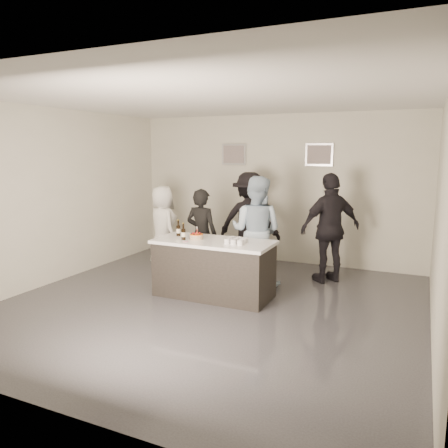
# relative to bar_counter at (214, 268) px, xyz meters

# --- Properties ---
(floor) EXTENTS (6.00, 6.00, 0.00)m
(floor) POSITION_rel_bar_counter_xyz_m (0.12, -0.39, -0.45)
(floor) COLOR #3D3D42
(floor) RESTS_ON ground
(ceiling) EXTENTS (6.00, 6.00, 0.00)m
(ceiling) POSITION_rel_bar_counter_xyz_m (0.12, -0.39, 2.55)
(ceiling) COLOR white
(wall_back) EXTENTS (6.00, 0.04, 3.00)m
(wall_back) POSITION_rel_bar_counter_xyz_m (0.12, 2.61, 1.05)
(wall_back) COLOR beige
(wall_back) RESTS_ON ground
(wall_front) EXTENTS (6.00, 0.04, 3.00)m
(wall_front) POSITION_rel_bar_counter_xyz_m (0.12, -3.39, 1.05)
(wall_front) COLOR beige
(wall_front) RESTS_ON ground
(wall_left) EXTENTS (0.04, 6.00, 3.00)m
(wall_left) POSITION_rel_bar_counter_xyz_m (-2.88, -0.39, 1.05)
(wall_left) COLOR beige
(wall_left) RESTS_ON ground
(wall_right) EXTENTS (0.04, 6.00, 3.00)m
(wall_right) POSITION_rel_bar_counter_xyz_m (3.12, -0.39, 1.05)
(wall_right) COLOR beige
(wall_right) RESTS_ON ground
(picture_left) EXTENTS (0.54, 0.04, 0.44)m
(picture_left) POSITION_rel_bar_counter_xyz_m (-0.78, 2.58, 1.75)
(picture_left) COLOR #B2B2B7
(picture_left) RESTS_ON wall_back
(picture_right) EXTENTS (0.54, 0.04, 0.44)m
(picture_right) POSITION_rel_bar_counter_xyz_m (1.02, 2.58, 1.75)
(picture_right) COLOR #B2B2B7
(picture_right) RESTS_ON wall_back
(bar_counter) EXTENTS (1.86, 0.86, 0.90)m
(bar_counter) POSITION_rel_bar_counter_xyz_m (0.00, 0.00, 0.00)
(bar_counter) COLOR white
(bar_counter) RESTS_ON ground
(cake) EXTENTS (0.21, 0.21, 0.07)m
(cake) POSITION_rel_bar_counter_xyz_m (-0.30, -0.02, 0.49)
(cake) COLOR orange
(cake) RESTS_ON bar_counter
(beer_bottle_a) EXTENTS (0.07, 0.07, 0.26)m
(beer_bottle_a) POSITION_rel_bar_counter_xyz_m (-0.68, 0.09, 0.58)
(beer_bottle_a) COLOR black
(beer_bottle_a) RESTS_ON bar_counter
(beer_bottle_b) EXTENTS (0.07, 0.07, 0.26)m
(beer_bottle_b) POSITION_rel_bar_counter_xyz_m (-0.45, -0.16, 0.58)
(beer_bottle_b) COLOR black
(beer_bottle_b) RESTS_ON bar_counter
(tumbler_cluster) EXTENTS (0.30, 0.30, 0.08)m
(tumbler_cluster) POSITION_rel_bar_counter_xyz_m (0.40, -0.05, 0.49)
(tumbler_cluster) COLOR gold
(tumbler_cluster) RESTS_ON bar_counter
(candles) EXTENTS (0.24, 0.08, 0.01)m
(candles) POSITION_rel_bar_counter_xyz_m (-0.35, -0.28, 0.45)
(candles) COLOR pink
(candles) RESTS_ON bar_counter
(person_main_black) EXTENTS (0.61, 0.42, 1.63)m
(person_main_black) POSITION_rel_bar_counter_xyz_m (-0.58, 0.72, 0.36)
(person_main_black) COLOR black
(person_main_black) RESTS_ON ground
(person_main_blue) EXTENTS (0.92, 0.72, 1.87)m
(person_main_blue) POSITION_rel_bar_counter_xyz_m (0.38, 0.85, 0.48)
(person_main_blue) COLOR #A4BED6
(person_main_blue) RESTS_ON ground
(person_guest_left) EXTENTS (0.94, 0.84, 1.61)m
(person_guest_left) POSITION_rel_bar_counter_xyz_m (-1.70, 1.21, 0.35)
(person_guest_left) COLOR white
(person_guest_left) RESTS_ON ground
(person_guest_right) EXTENTS (1.14, 1.10, 1.91)m
(person_guest_right) POSITION_rel_bar_counter_xyz_m (1.49, 1.55, 0.50)
(person_guest_right) COLOR black
(person_guest_right) RESTS_ON ground
(person_guest_back) EXTENTS (1.22, 0.72, 1.88)m
(person_guest_back) POSITION_rel_bar_counter_xyz_m (-0.09, 1.75, 0.49)
(person_guest_back) COLOR black
(person_guest_back) RESTS_ON ground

